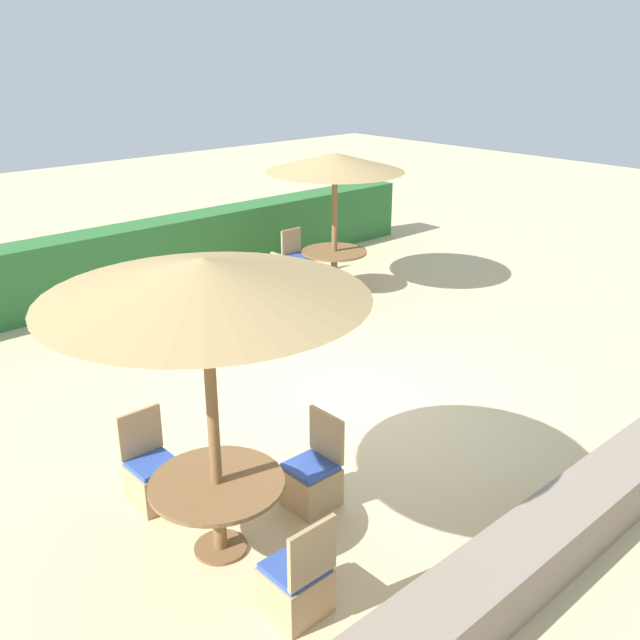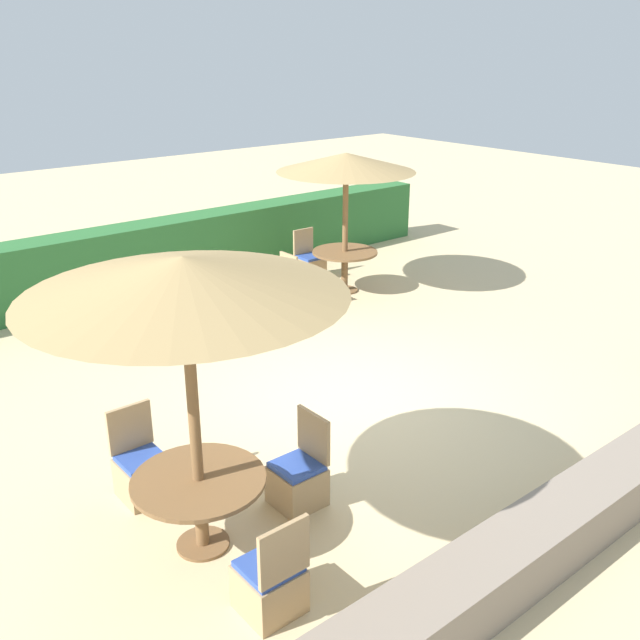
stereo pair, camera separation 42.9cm
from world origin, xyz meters
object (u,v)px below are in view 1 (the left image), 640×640
(round_table_front_left, at_px, (218,494))
(patio_chair_back_right_west, at_px, (289,290))
(patio_chair_front_left_south, at_px, (296,585))
(parasol_back_right, at_px, (335,163))
(patio_chair_front_left_north, at_px, (154,477))
(patio_chair_back_right_north, at_px, (298,265))
(patio_chair_front_left_east, at_px, (312,480))
(parasol_front_left, at_px, (204,280))
(round_table_back_right, at_px, (334,258))

(round_table_front_left, bearing_deg, patio_chair_back_right_west, 44.45)
(patio_chair_front_left_south, bearing_deg, parasol_back_right, 44.47)
(patio_chair_front_left_north, bearing_deg, patio_chair_back_right_north, -141.93)
(parasol_back_right, bearing_deg, patio_chair_front_left_east, -135.29)
(parasol_front_left, height_order, round_table_front_left, parasol_front_left)
(parasol_front_left, relative_size, parasol_back_right, 1.09)
(patio_chair_front_left_south, bearing_deg, patio_chair_back_right_north, 49.28)
(parasol_front_left, relative_size, patio_chair_front_left_east, 2.92)
(round_table_front_left, bearing_deg, patio_chair_back_right_north, 44.29)
(patio_chair_front_left_north, xyz_separation_m, patio_chair_back_right_west, (4.64, 3.46, 0.00))
(round_table_front_left, bearing_deg, patio_chair_front_left_east, -2.23)
(parasol_front_left, height_order, patio_chair_front_left_north, parasol_front_left)
(round_table_front_left, height_order, patio_chair_back_right_north, patio_chair_back_right_north)
(patio_chair_back_right_west, bearing_deg, patio_chair_front_left_east, -37.79)
(patio_chair_front_left_south, relative_size, parasol_back_right, 0.37)
(patio_chair_front_left_south, bearing_deg, round_table_front_left, 90.78)
(patio_chair_front_left_north, distance_m, round_table_back_right, 6.68)
(patio_chair_front_left_south, height_order, patio_chair_front_left_east, same)
(round_table_front_left, xyz_separation_m, patio_chair_front_left_east, (1.07, -0.04, -0.32))
(patio_chair_back_right_west, distance_m, patio_chair_back_right_north, 1.46)
(patio_chair_front_left_east, xyz_separation_m, patio_chair_back_right_west, (3.52, 4.54, 0.00))
(round_table_front_left, distance_m, patio_chair_back_right_west, 6.43)
(patio_chair_front_left_south, bearing_deg, patio_chair_front_left_north, 91.97)
(parasol_back_right, bearing_deg, round_table_front_left, -141.48)
(patio_chair_front_left_south, height_order, parasol_back_right, parasol_back_right)
(patio_chair_front_left_south, relative_size, patio_chair_back_right_west, 1.00)
(round_table_back_right, relative_size, patio_chair_back_right_north, 1.26)
(parasol_front_left, distance_m, patio_chair_front_left_north, 2.51)
(parasol_back_right, relative_size, patio_chair_back_right_north, 2.68)
(round_table_front_left, relative_size, patio_chair_front_left_east, 1.27)
(round_table_front_left, bearing_deg, parasol_back_right, 38.52)
(round_table_front_left, relative_size, patio_chair_back_right_north, 1.27)
(patio_chair_front_left_north, distance_m, parasol_back_right, 6.98)
(patio_chair_front_left_south, bearing_deg, round_table_back_right, 44.47)
(parasol_front_left, xyz_separation_m, patio_chair_front_left_south, (0.01, -1.03, -2.28))
(patio_chair_front_left_east, relative_size, patio_chair_back_right_west, 1.00)
(round_table_front_left, bearing_deg, parasol_front_left, -90.00)
(parasol_front_left, relative_size, round_table_front_left, 2.30)
(patio_chair_front_left_north, distance_m, patio_chair_front_left_east, 1.56)
(round_table_front_left, distance_m, patio_chair_front_left_north, 1.09)
(patio_chair_front_left_east, bearing_deg, round_table_back_right, -45.29)
(patio_chair_front_left_east, height_order, round_table_back_right, patio_chair_front_left_east)
(round_table_back_right, distance_m, patio_chair_back_right_north, 1.07)
(patio_chair_front_left_south, relative_size, round_table_back_right, 0.79)
(round_table_front_left, xyz_separation_m, parasol_back_right, (5.65, 4.50, 1.74))
(round_table_front_left, height_order, parasol_back_right, parasol_back_right)
(patio_chair_front_left_north, bearing_deg, round_table_back_right, -148.80)
(round_table_front_left, distance_m, patio_chair_front_left_east, 1.11)
(patio_chair_front_left_east, relative_size, round_table_back_right, 0.79)
(patio_chair_back_right_north, bearing_deg, parasol_front_left, 44.29)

